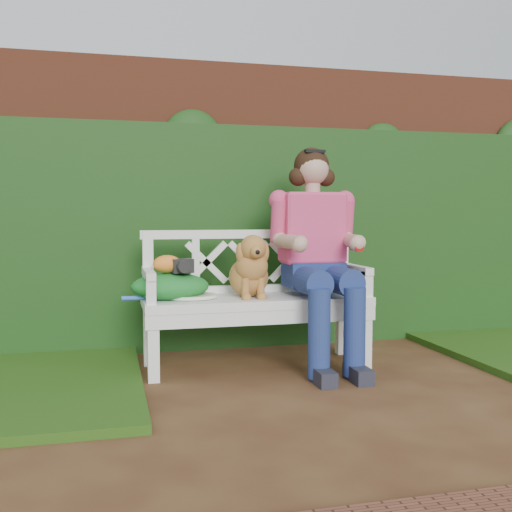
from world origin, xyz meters
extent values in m
plane|color=#422314|center=(0.00, 0.00, 0.00)|extent=(60.00, 60.00, 0.00)
cube|color=brown|center=(0.00, 1.90, 1.10)|extent=(10.00, 0.30, 2.20)
cube|color=#1C4110|center=(0.00, 1.68, 0.85)|extent=(10.00, 0.18, 1.70)
cube|color=black|center=(-0.83, 0.99, 0.70)|extent=(0.16, 0.13, 0.09)
ellipsoid|color=orange|center=(-0.92, 1.01, 0.71)|extent=(0.18, 0.14, 0.11)
camera|label=1|loc=(-1.28, -2.86, 1.03)|focal=42.00mm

